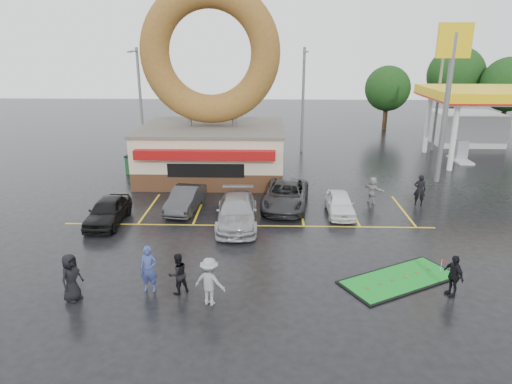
{
  "coord_description": "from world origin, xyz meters",
  "views": [
    {
      "loc": [
        1.1,
        -19.33,
        9.43
      ],
      "look_at": [
        0.45,
        2.54,
        2.2
      ],
      "focal_mm": 32.0,
      "sensor_mm": 36.0,
      "label": 1
    }
  ],
  "objects_px": {
    "gas_station": "(488,111)",
    "car_black": "(108,211)",
    "streetlight_mid": "(303,98)",
    "dumpster": "(140,164)",
    "donut_shop": "(212,115)",
    "streetlight_left": "(140,99)",
    "shell_sign": "(450,74)",
    "streetlight_right": "(439,97)",
    "car_silver": "(237,212)",
    "car_dgrey": "(186,199)",
    "car_white": "(340,204)",
    "person_cameraman": "(453,275)",
    "putting_green": "(399,279)",
    "person_blue": "(149,269)",
    "car_grey": "(286,195)"
  },
  "relations": [
    {
      "from": "gas_station",
      "to": "car_black",
      "type": "distance_m",
      "value": 32.78
    },
    {
      "from": "streetlight_mid",
      "to": "dumpster",
      "type": "relative_size",
      "value": 5.0
    },
    {
      "from": "donut_shop",
      "to": "streetlight_mid",
      "type": "distance_m",
      "value": 10.59
    },
    {
      "from": "donut_shop",
      "to": "streetlight_left",
      "type": "bearing_deg",
      "value": 135.22
    },
    {
      "from": "shell_sign",
      "to": "streetlight_mid",
      "type": "relative_size",
      "value": 1.18
    },
    {
      "from": "donut_shop",
      "to": "streetlight_right",
      "type": "height_order",
      "value": "donut_shop"
    },
    {
      "from": "car_black",
      "to": "car_silver",
      "type": "distance_m",
      "value": 7.0
    },
    {
      "from": "car_dgrey",
      "to": "streetlight_left",
      "type": "bearing_deg",
      "value": 121.36
    },
    {
      "from": "car_white",
      "to": "person_cameraman",
      "type": "relative_size",
      "value": 2.2
    },
    {
      "from": "person_cameraman",
      "to": "gas_station",
      "type": "bearing_deg",
      "value": 133.0
    },
    {
      "from": "streetlight_right",
      "to": "putting_green",
      "type": "distance_m",
      "value": 26.44
    },
    {
      "from": "donut_shop",
      "to": "person_blue",
      "type": "bearing_deg",
      "value": -92.04
    },
    {
      "from": "streetlight_mid",
      "to": "dumpster",
      "type": "distance_m",
      "value": 15.18
    },
    {
      "from": "car_grey",
      "to": "car_dgrey",
      "type": "bearing_deg",
      "value": -166.11
    },
    {
      "from": "gas_station",
      "to": "streetlight_right",
      "type": "bearing_deg",
      "value": 166.25
    },
    {
      "from": "car_grey",
      "to": "person_cameraman",
      "type": "distance_m",
      "value": 11.56
    },
    {
      "from": "streetlight_left",
      "to": "putting_green",
      "type": "xyz_separation_m",
      "value": [
        16.55,
        -22.23,
        -4.74
      ]
    },
    {
      "from": "shell_sign",
      "to": "streetlight_mid",
      "type": "bearing_deg",
      "value": 135.27
    },
    {
      "from": "donut_shop",
      "to": "car_grey",
      "type": "bearing_deg",
      "value": -52.22
    },
    {
      "from": "person_blue",
      "to": "dumpster",
      "type": "distance_m",
      "value": 17.73
    },
    {
      "from": "streetlight_mid",
      "to": "person_cameraman",
      "type": "relative_size",
      "value": 5.32
    },
    {
      "from": "donut_shop",
      "to": "car_silver",
      "type": "distance_m",
      "value": 10.45
    },
    {
      "from": "car_dgrey",
      "to": "person_cameraman",
      "type": "distance_m",
      "value": 15.08
    },
    {
      "from": "dumpster",
      "to": "streetlight_mid",
      "type": "bearing_deg",
      "value": 38.57
    },
    {
      "from": "car_grey",
      "to": "car_black",
      "type": "bearing_deg",
      "value": -156.24
    },
    {
      "from": "car_dgrey",
      "to": "person_blue",
      "type": "bearing_deg",
      "value": -81.17
    },
    {
      "from": "streetlight_left",
      "to": "car_black",
      "type": "distance_m",
      "value": 17.08
    },
    {
      "from": "gas_station",
      "to": "person_blue",
      "type": "bearing_deg",
      "value": -134.05
    },
    {
      "from": "gas_station",
      "to": "car_black",
      "type": "bearing_deg",
      "value": -147.71
    },
    {
      "from": "car_dgrey",
      "to": "shell_sign",
      "type": "bearing_deg",
      "value": 28.3
    },
    {
      "from": "streetlight_left",
      "to": "person_cameraman",
      "type": "xyz_separation_m",
      "value": [
        18.26,
        -23.32,
        -3.94
      ]
    },
    {
      "from": "streetlight_left",
      "to": "streetlight_mid",
      "type": "distance_m",
      "value": 14.04
    },
    {
      "from": "gas_station",
      "to": "putting_green",
      "type": "height_order",
      "value": "gas_station"
    },
    {
      "from": "streetlight_right",
      "to": "person_cameraman",
      "type": "height_order",
      "value": "streetlight_right"
    },
    {
      "from": "car_dgrey",
      "to": "streetlight_right",
      "type": "bearing_deg",
      "value": 47.07
    },
    {
      "from": "car_white",
      "to": "person_blue",
      "type": "bearing_deg",
      "value": -134.28
    },
    {
      "from": "streetlight_left",
      "to": "putting_green",
      "type": "relative_size",
      "value": 1.67
    },
    {
      "from": "streetlight_mid",
      "to": "streetlight_right",
      "type": "height_order",
      "value": "same"
    },
    {
      "from": "donut_shop",
      "to": "streetlight_mid",
      "type": "relative_size",
      "value": 1.5
    },
    {
      "from": "streetlight_left",
      "to": "car_dgrey",
      "type": "distance_m",
      "value": 16.06
    },
    {
      "from": "gas_station",
      "to": "car_grey",
      "type": "xyz_separation_m",
      "value": [
        -17.89,
        -14.55,
        -2.95
      ]
    },
    {
      "from": "shell_sign",
      "to": "gas_station",
      "type": "bearing_deg",
      "value": 51.93
    },
    {
      "from": "shell_sign",
      "to": "car_dgrey",
      "type": "relative_size",
      "value": 2.55
    },
    {
      "from": "streetlight_right",
      "to": "streetlight_mid",
      "type": "bearing_deg",
      "value": -175.24
    },
    {
      "from": "putting_green",
      "to": "streetlight_left",
      "type": "bearing_deg",
      "value": 126.67
    },
    {
      "from": "dumpster",
      "to": "person_blue",
      "type": "bearing_deg",
      "value": -65.22
    },
    {
      "from": "streetlight_right",
      "to": "car_silver",
      "type": "height_order",
      "value": "streetlight_right"
    },
    {
      "from": "shell_sign",
      "to": "car_grey",
      "type": "xyz_separation_m",
      "value": [
        -10.89,
        -5.62,
        -6.62
      ]
    },
    {
      "from": "car_silver",
      "to": "person_blue",
      "type": "bearing_deg",
      "value": -115.56
    },
    {
      "from": "car_black",
      "to": "person_blue",
      "type": "xyz_separation_m",
      "value": [
        4.01,
        -6.94,
        0.23
      ]
    }
  ]
}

